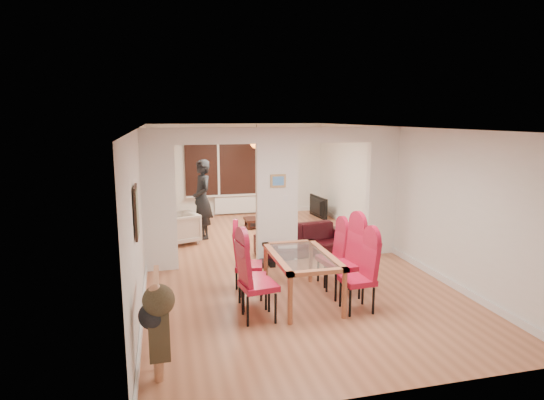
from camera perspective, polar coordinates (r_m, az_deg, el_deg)
name	(u,v)px	position (r m, az deg, el deg)	size (l,w,h in m)	color
floor	(277,260)	(9.04, 0.59, -7.59)	(5.00, 9.00, 0.01)	#AD6745
room_walls	(277,196)	(8.72, 0.61, 0.55)	(5.00, 9.00, 2.60)	silver
divider_wall	(277,196)	(8.72, 0.61, 0.55)	(5.00, 0.18, 2.60)	white
bay_window_blinds	(238,163)	(13.01, -4.25, 4.69)	(3.00, 0.08, 1.80)	black
radiator	(239,204)	(13.14, -4.15, -0.54)	(1.40, 0.08, 0.50)	white
pendant_light	(257,142)	(11.89, -1.94, 7.31)	(0.36, 0.36, 0.36)	orange
stair_newel	(157,313)	(5.60, -14.18, -13.57)	(0.40, 1.20, 1.10)	tan
wall_poster	(136,212)	(6.05, -16.68, -1.42)	(0.04, 0.52, 0.67)	gray
pillar_photo	(278,181)	(8.58, 0.77, 2.42)	(0.30, 0.03, 0.25)	#4C8CD8
dining_table	(302,277)	(7.07, 3.74, -9.68)	(0.89, 1.58, 0.74)	#A8603E
dining_chair_la	(259,279)	(6.37, -1.69, -9.91)	(0.47, 0.47, 1.17)	#B11231
dining_chair_lb	(252,273)	(6.80, -2.49, -9.16)	(0.42, 0.42, 1.04)	#B11231
dining_chair_lc	(249,261)	(7.31, -2.94, -7.63)	(0.43, 0.43, 1.07)	#B11231
dining_chair_ra	(357,274)	(6.76, 10.67, -9.17)	(0.44, 0.44, 1.10)	#B11231
dining_chair_rb	(343,260)	(7.26, 8.96, -7.41)	(0.47, 0.47, 1.18)	#B11231
dining_chair_rc	(331,255)	(7.74, 7.40, -6.86)	(0.41, 0.41, 1.01)	#B11231
sofa	(305,240)	(9.45, 4.12, -4.97)	(1.99, 0.78, 0.58)	black
armchair	(179,228)	(10.35, -11.54, -3.49)	(0.76, 0.74, 0.69)	beige
person	(202,199)	(10.59, -8.74, 0.08)	(0.44, 0.67, 1.83)	black
television	(315,207)	(12.78, 5.40, -0.89)	(0.14, 1.03, 0.60)	black
coffee_table	(266,222)	(11.67, -0.77, -2.81)	(1.08, 0.54, 0.25)	black
bottle	(263,213)	(11.58, -1.11, -1.61)	(0.07, 0.07, 0.26)	#143F19
bowl	(268,217)	(11.58, -0.50, -2.14)	(0.21, 0.21, 0.05)	black
shoes	(267,263)	(8.72, -0.58, -7.91)	(0.26, 0.28, 0.11)	black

